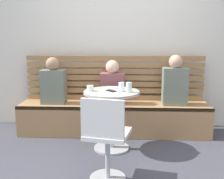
% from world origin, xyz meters
% --- Properties ---
extents(ground, '(8.00, 8.00, 0.00)m').
position_xyz_m(ground, '(0.00, 0.00, 0.00)').
color(ground, '#42424C').
extents(back_wall, '(5.20, 0.10, 2.90)m').
position_xyz_m(back_wall, '(0.00, 1.64, 1.45)').
color(back_wall, silver).
rests_on(back_wall, ground).
extents(booth_bench, '(2.70, 0.52, 0.44)m').
position_xyz_m(booth_bench, '(0.00, 1.20, 0.22)').
color(booth_bench, '#A87C51').
rests_on(booth_bench, ground).
extents(booth_backrest, '(2.65, 0.04, 0.67)m').
position_xyz_m(booth_backrest, '(0.00, 1.44, 0.78)').
color(booth_backrest, '#9A7249').
rests_on(booth_backrest, booth_bench).
extents(cafe_table, '(0.68, 0.68, 0.74)m').
position_xyz_m(cafe_table, '(-0.01, 0.61, 0.52)').
color(cafe_table, '#ADADB2').
rests_on(cafe_table, ground).
extents(white_chair, '(0.47, 0.47, 0.85)m').
position_xyz_m(white_chair, '(-0.02, -0.20, 0.46)').
color(white_chair, '#ADADB2').
rests_on(white_chair, ground).
extents(person_adult, '(0.34, 0.22, 0.70)m').
position_xyz_m(person_adult, '(0.85, 1.18, 0.75)').
color(person_adult, slate).
rests_on(person_adult, booth_bench).
extents(person_child_left, '(0.34, 0.22, 0.66)m').
position_xyz_m(person_child_left, '(-0.87, 1.19, 0.73)').
color(person_child_left, slate).
rests_on(person_child_left, booth_bench).
extents(person_child_middle, '(0.34, 0.22, 0.62)m').
position_xyz_m(person_child_middle, '(-0.02, 1.20, 0.71)').
color(person_child_middle, brown).
rests_on(person_child_middle, booth_bench).
extents(cup_ceramic_white, '(0.08, 0.08, 0.07)m').
position_xyz_m(cup_ceramic_white, '(-0.26, 0.60, 0.78)').
color(cup_ceramic_white, white).
rests_on(cup_ceramic_white, cafe_table).
extents(cup_glass_tall, '(0.07, 0.07, 0.12)m').
position_xyz_m(cup_glass_tall, '(0.20, 0.54, 0.80)').
color(cup_glass_tall, silver).
rests_on(cup_glass_tall, cafe_table).
extents(cup_water_clear, '(0.07, 0.07, 0.11)m').
position_xyz_m(cup_water_clear, '(0.11, 0.59, 0.80)').
color(cup_water_clear, white).
rests_on(cup_water_clear, cafe_table).
extents(plate_small, '(0.17, 0.17, 0.01)m').
position_xyz_m(plate_small, '(-0.02, 0.80, 0.75)').
color(plate_small, white).
rests_on(plate_small, cafe_table).
extents(phone_on_table, '(0.15, 0.15, 0.01)m').
position_xyz_m(phone_on_table, '(-0.01, 0.61, 0.74)').
color(phone_on_table, black).
rests_on(phone_on_table, cafe_table).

